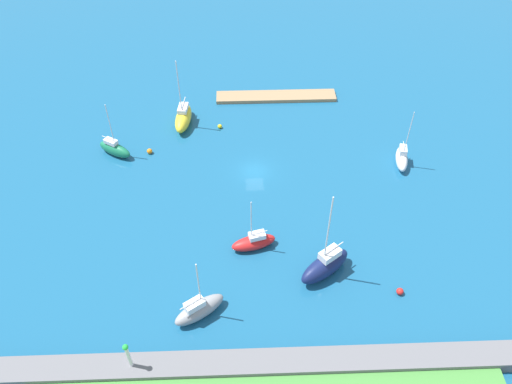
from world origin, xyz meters
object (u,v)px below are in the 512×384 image
object	(u,v)px
mooring_buoy_yellow	(220,126)
mooring_buoy_red	(400,291)
harbor_beacon	(128,354)
sailboat_red_far_south	(254,242)
pier_dock	(276,96)
sailboat_navy_inner_mooring	(325,265)
sailboat_gray_far_north	(199,309)
mooring_buoy_orange	(150,151)
sailboat_yellow_east_end	(183,118)
sailboat_white_lone_north	(402,158)
sailboat_green_off_beacon	(115,149)

from	to	relation	value
mooring_buoy_yellow	mooring_buoy_red	xyz separation A→B (m)	(-20.42, 30.83, 0.07)
harbor_beacon	mooring_buoy_yellow	bearing A→B (deg)	-101.35
sailboat_red_far_south	pier_dock	bearing A→B (deg)	-113.05
sailboat_navy_inner_mooring	sailboat_gray_far_north	world-z (taller)	sailboat_navy_inner_mooring
mooring_buoy_yellow	sailboat_navy_inner_mooring	bearing A→B (deg)	114.09
harbor_beacon	sailboat_red_far_south	xyz separation A→B (m)	(-12.28, -15.42, -2.74)
mooring_buoy_yellow	pier_dock	bearing A→B (deg)	-139.43
pier_dock	mooring_buoy_red	size ratio (longest dim) A/B	24.29
pier_dock	mooring_buoy_red	xyz separation A→B (m)	(-11.30, 38.64, 0.12)
sailboat_gray_far_north	mooring_buoy_orange	distance (m)	28.43
pier_dock	sailboat_yellow_east_end	distance (m)	16.16
sailboat_navy_inner_mooring	mooring_buoy_red	size ratio (longest dim) A/B	15.73
mooring_buoy_yellow	mooring_buoy_orange	distance (m)	11.53
sailboat_white_lone_north	mooring_buoy_red	distance (m)	22.25
harbor_beacon	sailboat_navy_inner_mooring	xyz separation A→B (m)	(-20.24, -11.26, -2.18)
harbor_beacon	sailboat_navy_inner_mooring	world-z (taller)	sailboat_navy_inner_mooring
sailboat_gray_far_north	mooring_buoy_yellow	xyz separation A→B (m)	(-1.66, -32.76, -0.78)
sailboat_yellow_east_end	sailboat_red_far_south	size ratio (longest dim) A/B	1.43
mooring_buoy_orange	harbor_beacon	bearing A→B (deg)	93.83
mooring_buoy_yellow	mooring_buoy_red	distance (m)	36.98
sailboat_green_off_beacon	mooring_buoy_orange	size ratio (longest dim) A/B	11.28
harbor_beacon	sailboat_yellow_east_end	xyz separation A→B (m)	(-2.27, -40.16, -2.38)
harbor_beacon	sailboat_green_off_beacon	xyz separation A→B (m)	(7.12, -33.31, -2.59)
pier_dock	mooring_buoy_orange	world-z (taller)	mooring_buoy_orange
sailboat_yellow_east_end	sailboat_white_lone_north	distance (m)	32.94
sailboat_green_off_beacon	sailboat_navy_inner_mooring	xyz separation A→B (m)	(-27.36, 22.04, 0.41)
mooring_buoy_yellow	mooring_buoy_orange	world-z (taller)	mooring_buoy_orange
mooring_buoy_red	pier_dock	bearing A→B (deg)	-73.70
sailboat_gray_far_north	mooring_buoy_red	distance (m)	22.18
mooring_buoy_red	sailboat_red_far_south	bearing A→B (deg)	-24.36
sailboat_gray_far_north	pier_dock	bearing A→B (deg)	41.47
harbor_beacon	mooring_buoy_orange	size ratio (longest dim) A/B	4.81
harbor_beacon	sailboat_gray_far_north	world-z (taller)	sailboat_gray_far_north
sailboat_yellow_east_end	sailboat_navy_inner_mooring	bearing A→B (deg)	38.24
sailboat_green_off_beacon	sailboat_red_far_south	world-z (taller)	sailboat_green_off_beacon
pier_dock	sailboat_white_lone_north	xyz separation A→B (m)	(-16.58, 17.04, 0.81)
sailboat_green_off_beacon	mooring_buoy_orange	world-z (taller)	sailboat_green_off_beacon
pier_dock	mooring_buoy_yellow	xyz separation A→B (m)	(9.13, 7.81, 0.05)
harbor_beacon	mooring_buoy_orange	xyz separation A→B (m)	(2.23, -33.40, -3.28)
pier_dock	mooring_buoy_yellow	world-z (taller)	mooring_buoy_yellow
harbor_beacon	mooring_buoy_red	size ratio (longest dim) A/B	4.63
sailboat_green_off_beacon	sailboat_yellow_east_end	world-z (taller)	sailboat_yellow_east_end
sailboat_gray_far_north	sailboat_green_off_beacon	bearing A→B (deg)	82.52
sailboat_navy_inner_mooring	sailboat_white_lone_north	xyz separation A→B (m)	(-13.30, -18.52, -0.39)
pier_dock	sailboat_green_off_beacon	distance (m)	27.62
mooring_buoy_red	sailboat_navy_inner_mooring	bearing A→B (deg)	-21.02
sailboat_yellow_east_end	mooring_buoy_orange	world-z (taller)	sailboat_yellow_east_end
pier_dock	sailboat_yellow_east_end	world-z (taller)	sailboat_yellow_east_end
sailboat_green_off_beacon	sailboat_gray_far_north	world-z (taller)	sailboat_green_off_beacon
pier_dock	sailboat_white_lone_north	size ratio (longest dim) A/B	2.14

